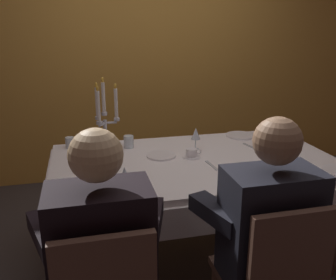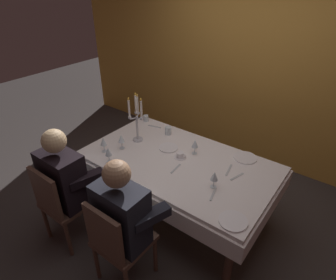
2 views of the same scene
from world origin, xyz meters
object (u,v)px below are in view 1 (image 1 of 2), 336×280
(candelabra, at_px, (105,127))
(coffee_cup_0, at_px, (192,154))
(wine_glass_4, at_px, (196,134))
(water_tumbler_0, at_px, (70,143))
(dining_table, at_px, (195,176))
(wine_glass_3, at_px, (88,172))
(dinner_plate_1, at_px, (240,135))
(dinner_plate_2, at_px, (161,155))
(wine_glass_1, at_px, (105,160))
(seated_diner_0, at_px, (102,248))
(wine_glass_0, at_px, (125,176))
(wine_glass_2, at_px, (274,145))
(seated_diner_1, at_px, (270,225))
(water_tumbler_1, at_px, (129,142))

(candelabra, bearing_deg, coffee_cup_0, 0.44)
(wine_glass_4, distance_m, water_tumbler_0, 0.93)
(dining_table, relative_size, wine_glass_3, 11.83)
(dinner_plate_1, relative_size, water_tumbler_0, 2.94)
(wine_glass_3, bearing_deg, water_tumbler_0, 98.09)
(candelabra, height_order, dinner_plate_2, candelabra)
(dining_table, bearing_deg, wine_glass_1, -163.14)
(wine_glass_4, relative_size, coffee_cup_0, 1.24)
(wine_glass_4, bearing_deg, dinner_plate_1, 26.97)
(dinner_plate_2, bearing_deg, seated_diner_0, -115.21)
(wine_glass_0, bearing_deg, dinner_plate_2, 60.23)
(wine_glass_2, distance_m, seated_diner_0, 1.38)
(dining_table, distance_m, seated_diner_1, 0.90)
(wine_glass_2, relative_size, water_tumbler_0, 2.06)
(seated_diner_0, bearing_deg, dinner_plate_1, 47.52)
(wine_glass_0, height_order, seated_diner_1, seated_diner_1)
(water_tumbler_1, bearing_deg, dining_table, -41.85)
(wine_glass_1, distance_m, water_tumbler_0, 0.68)
(wine_glass_0, bearing_deg, candelabra, 96.91)
(wine_glass_0, relative_size, wine_glass_3, 1.00)
(candelabra, bearing_deg, seated_diner_0, -95.81)
(wine_glass_3, height_order, wine_glass_4, same)
(wine_glass_1, distance_m, wine_glass_3, 0.19)
(coffee_cup_0, xyz_separation_m, seated_diner_0, (-0.67, -0.93, -0.03))
(dining_table, bearing_deg, water_tumbler_0, 151.05)
(candelabra, distance_m, dinner_plate_1, 1.20)
(wine_glass_4, bearing_deg, water_tumbler_0, 163.75)
(wine_glass_2, relative_size, wine_glass_4, 1.00)
(wine_glass_0, bearing_deg, seated_diner_0, -109.01)
(dinner_plate_2, relative_size, water_tumbler_1, 2.28)
(wine_glass_3, relative_size, water_tumbler_1, 1.83)
(wine_glass_3, distance_m, seated_diner_1, 0.96)
(wine_glass_1, xyz_separation_m, wine_glass_3, (-0.10, -0.16, -0.00))
(dinner_plate_2, distance_m, wine_glass_3, 0.68)
(wine_glass_3, xyz_separation_m, water_tumbler_0, (-0.11, 0.80, -0.07))
(coffee_cup_0, bearing_deg, wine_glass_0, -136.67)
(water_tumbler_0, distance_m, coffee_cup_0, 0.91)
(wine_glass_0, distance_m, seated_diner_0, 0.48)
(water_tumbler_0, xyz_separation_m, seated_diner_0, (0.14, -1.34, -0.04))
(water_tumbler_1, distance_m, seated_diner_1, 1.33)
(wine_glass_1, xyz_separation_m, seated_diner_0, (-0.07, -0.70, -0.12))
(water_tumbler_0, bearing_deg, wine_glass_1, -71.42)
(dinner_plate_2, distance_m, seated_diner_1, 1.04)
(dinner_plate_1, distance_m, seated_diner_1, 1.39)
(candelabra, height_order, water_tumbler_0, candelabra)
(dinner_plate_2, xyz_separation_m, wine_glass_3, (-0.50, -0.45, 0.11))
(dinner_plate_1, distance_m, water_tumbler_1, 0.93)
(water_tumbler_0, relative_size, seated_diner_1, 0.06)
(seated_diner_0, bearing_deg, wine_glass_3, 93.19)
(water_tumbler_1, xyz_separation_m, seated_diner_0, (-0.28, -1.24, -0.05))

